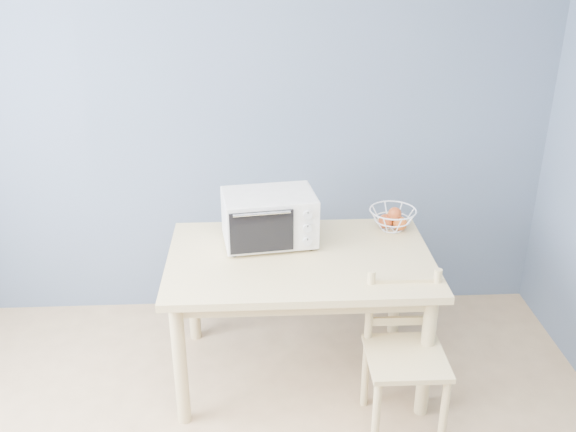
{
  "coord_description": "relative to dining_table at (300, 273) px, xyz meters",
  "views": [
    {
      "loc": [
        0.19,
        -1.51,
        2.35
      ],
      "look_at": [
        0.35,
        1.6,
        0.93
      ],
      "focal_mm": 40.0,
      "sensor_mm": 36.0,
      "label": 1
    }
  ],
  "objects": [
    {
      "name": "dining_chair",
      "position": [
        0.49,
        -0.42,
        -0.25
      ],
      "size": [
        0.38,
        0.38,
        0.82
      ],
      "rotation": [
        0.0,
        0.0,
        -0.01
      ],
      "color": "#D6BB80",
      "rests_on": "ground"
    },
    {
      "name": "room",
      "position": [
        -0.4,
        -1.48,
        0.65
      ],
      "size": [
        4.01,
        4.51,
        2.61
      ],
      "color": "tan",
      "rests_on": "ground"
    },
    {
      "name": "dining_table",
      "position": [
        0.0,
        0.0,
        0.0
      ],
      "size": [
        1.4,
        0.9,
        0.75
      ],
      "color": "#D6BB80",
      "rests_on": "ground"
    },
    {
      "name": "fruit_basket",
      "position": [
        0.55,
        0.31,
        0.17
      ],
      "size": [
        0.31,
        0.31,
        0.14
      ],
      "rotation": [
        0.0,
        0.0,
        0.17
      ],
      "color": "white",
      "rests_on": "dining_table"
    },
    {
      "name": "toaster_oven",
      "position": [
        -0.18,
        0.17,
        0.25
      ],
      "size": [
        0.53,
        0.42,
        0.29
      ],
      "rotation": [
        0.0,
        0.0,
        0.13
      ],
      "color": "white",
      "rests_on": "dining_table"
    }
  ]
}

